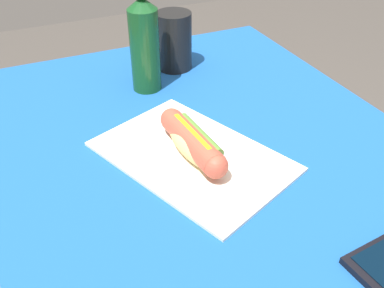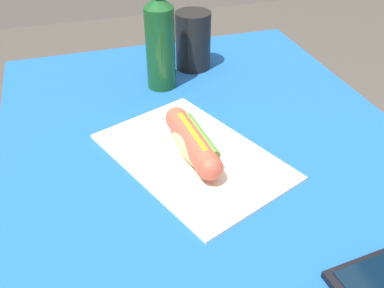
# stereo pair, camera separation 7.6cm
# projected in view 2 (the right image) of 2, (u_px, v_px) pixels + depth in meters

# --- Properties ---
(dining_table) EXTENTS (1.08, 0.76, 0.78)m
(dining_table) POSITION_uv_depth(u_px,v_px,m) (216.00, 222.00, 0.87)
(dining_table) COLOR brown
(dining_table) RESTS_ON ground
(paper_wrapper) EXTENTS (0.40, 0.33, 0.01)m
(paper_wrapper) POSITION_uv_depth(u_px,v_px,m) (192.00, 156.00, 0.77)
(paper_wrapper) COLOR silver
(paper_wrapper) RESTS_ON dining_table
(hot_dog) EXTENTS (0.20, 0.06, 0.05)m
(hot_dog) POSITION_uv_depth(u_px,v_px,m) (192.00, 142.00, 0.76)
(hot_dog) COLOR #E5BC75
(hot_dog) RESTS_ON paper_wrapper
(cell_phone) EXTENTS (0.08, 0.15, 0.01)m
(cell_phone) POSITION_uv_depth(u_px,v_px,m) (384.00, 277.00, 0.56)
(cell_phone) COLOR black
(cell_phone) RESTS_ON dining_table
(soda_bottle) EXTENTS (0.06, 0.06, 0.25)m
(soda_bottle) POSITION_uv_depth(u_px,v_px,m) (160.00, 41.00, 0.93)
(soda_bottle) COLOR #14471E
(soda_bottle) RESTS_ON dining_table
(drinking_cup) EXTENTS (0.08, 0.08, 0.14)m
(drinking_cup) POSITION_uv_depth(u_px,v_px,m) (193.00, 41.00, 1.04)
(drinking_cup) COLOR black
(drinking_cup) RESTS_ON dining_table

